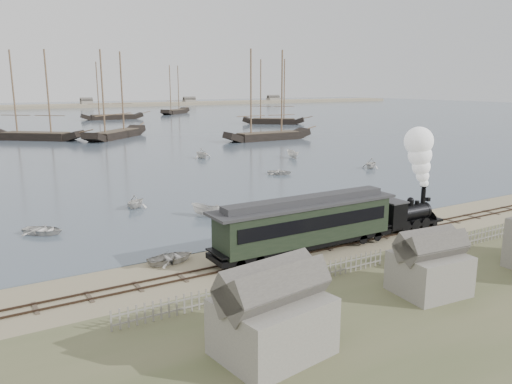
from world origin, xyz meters
TOP-DOWN VIEW (x-y plane):
  - ground at (0.00, 0.00)m, footprint 600.00×600.00m
  - harbor_water at (0.00, 170.00)m, footprint 600.00×336.00m
  - rail_track at (0.00, -2.00)m, footprint 120.00×1.80m
  - picket_fence_west at (-6.50, -7.00)m, footprint 19.00×0.10m
  - picket_fence_east at (12.50, -7.50)m, footprint 15.00×0.10m
  - shed_left at (-10.00, -13.00)m, footprint 5.00×4.00m
  - shed_mid at (2.00, -12.00)m, footprint 4.00×3.50m
  - far_spit at (0.00, 250.00)m, footprint 500.00×20.00m
  - locomotive at (12.17, -2.00)m, footprint 6.91×2.58m
  - passenger_coach at (0.07, -2.00)m, footprint 15.51×2.99m
  - beached_dinghy at (-9.52, 1.15)m, footprint 2.65×3.56m
  - rowboat_0 at (-16.37, 12.98)m, footprint 4.23×4.31m
  - rowboat_1 at (-6.82, 17.83)m, footprint 3.55×3.62m
  - rowboat_2 at (-2.02, 11.21)m, footprint 3.21×2.80m
  - rowboat_3 at (16.50, 26.30)m, footprint 4.04×4.18m
  - rowboat_4 at (31.21, 23.61)m, footprint 3.41×3.65m
  - rowboat_5 at (27.13, 38.36)m, footprint 3.63×1.82m
  - rowboat_7 at (13.72, 46.08)m, footprint 3.86×3.47m
  - schooner_2 at (-6.47, 91.12)m, footprint 19.79×17.94m
  - schooner_3 at (10.13, 85.80)m, footprint 18.98×18.50m
  - schooner_4 at (38.52, 64.19)m, footprint 21.08×4.90m
  - schooner_5 at (64.14, 101.60)m, footprint 17.61×15.58m
  - schooner_8 at (26.23, 148.15)m, footprint 21.56×6.63m
  - schooner_9 at (58.28, 168.52)m, footprint 17.96×16.96m

SIDE VIEW (x-z plane):
  - ground at x=0.00m, z-range 0.00..0.00m
  - picket_fence_west at x=-6.50m, z-range -0.60..0.60m
  - picket_fence_east at x=12.50m, z-range -0.60..0.60m
  - shed_left at x=-10.00m, z-range -2.05..2.05m
  - shed_mid at x=2.00m, z-range -1.80..1.80m
  - far_spit at x=0.00m, z-range -0.90..0.90m
  - harbor_water at x=0.00m, z-range 0.00..0.06m
  - rail_track at x=0.00m, z-range -0.04..0.12m
  - beached_dinghy at x=-9.52m, z-range 0.00..0.71m
  - rowboat_3 at x=16.50m, z-range 0.06..0.77m
  - rowboat_0 at x=-16.37m, z-range 0.06..0.79m
  - rowboat_2 at x=-2.02m, z-range 0.06..1.27m
  - rowboat_5 at x=27.13m, z-range 0.06..1.40m
  - rowboat_1 at x=-6.82m, z-range 0.06..1.51m
  - rowboat_4 at x=31.21m, z-range 0.06..1.62m
  - rowboat_7 at x=13.72m, z-range 0.06..1.87m
  - passenger_coach at x=0.07m, z-range 0.48..4.25m
  - locomotive at x=12.17m, z-range -0.32..8.30m
  - schooner_2 at x=-6.47m, z-range 0.06..20.06m
  - schooner_3 at x=10.13m, z-range 0.06..20.06m
  - schooner_4 at x=38.52m, z-range 0.06..20.06m
  - schooner_5 at x=64.14m, z-range 0.06..20.06m
  - schooner_8 at x=26.23m, z-range 0.06..20.06m
  - schooner_9 at x=58.28m, z-range 0.06..20.06m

